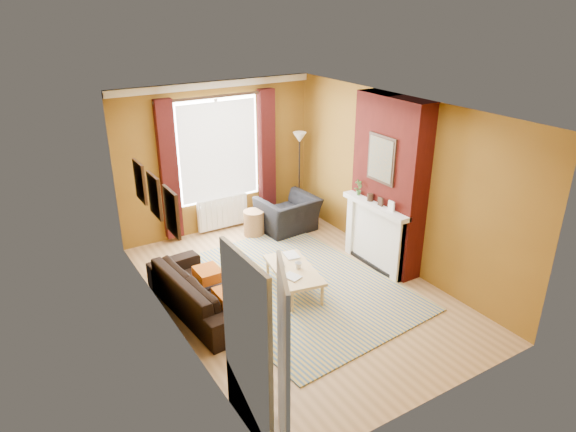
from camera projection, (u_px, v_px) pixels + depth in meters
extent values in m
plane|color=#9A7246|center=(296.00, 290.00, 7.88)|extent=(5.50, 5.50, 0.00)
cube|color=brown|center=(217.00, 158.00, 9.48)|extent=(3.80, 0.02, 2.80)
cube|color=brown|center=(443.00, 293.00, 5.17)|extent=(3.80, 0.02, 2.80)
cube|color=brown|center=(397.00, 183.00, 8.24)|extent=(0.02, 5.50, 2.80)
cube|color=brown|center=(169.00, 236.00, 6.41)|extent=(0.02, 5.50, 2.80)
cube|color=white|center=(298.00, 108.00, 6.77)|extent=(3.80, 5.50, 0.01)
cube|color=#420D09|center=(389.00, 185.00, 8.15)|extent=(0.35, 1.40, 2.80)
cube|color=white|center=(376.00, 236.00, 8.40)|extent=(0.12, 1.30, 1.10)
cube|color=white|center=(375.00, 206.00, 8.16)|extent=(0.22, 1.40, 0.08)
cube|color=white|center=(399.00, 251.00, 7.94)|extent=(0.16, 0.14, 1.04)
cube|color=white|center=(353.00, 225.00, 8.85)|extent=(0.16, 0.14, 1.04)
cube|color=black|center=(377.00, 241.00, 8.45)|extent=(0.06, 0.80, 0.90)
cube|color=black|center=(374.00, 263.00, 8.61)|extent=(0.20, 1.00, 0.06)
cube|color=white|center=(391.00, 206.00, 7.85)|extent=(0.03, 0.12, 0.16)
cube|color=black|center=(380.00, 202.00, 8.05)|extent=(0.03, 0.10, 0.14)
cylinder|color=black|center=(370.00, 197.00, 8.25)|extent=(0.10, 0.10, 0.12)
cube|color=black|center=(381.00, 159.00, 7.89)|extent=(0.03, 0.60, 0.75)
cube|color=#966332|center=(380.00, 159.00, 7.88)|extent=(0.01, 0.52, 0.66)
cube|color=white|center=(214.00, 85.00, 8.92)|extent=(3.80, 0.08, 0.12)
cube|color=white|center=(218.00, 151.00, 9.40)|extent=(1.60, 0.04, 1.90)
cube|color=silver|center=(219.00, 151.00, 9.37)|extent=(1.50, 0.02, 1.80)
cube|color=white|center=(218.00, 151.00, 9.38)|extent=(0.06, 0.04, 1.90)
cube|color=#3D0E0D|center=(169.00, 171.00, 8.94)|extent=(0.30, 0.16, 2.50)
cube|color=#3D0E0D|center=(267.00, 154.00, 9.88)|extent=(0.30, 0.16, 2.50)
cylinder|color=black|center=(217.00, 96.00, 8.93)|extent=(2.30, 0.05, 0.05)
cube|color=white|center=(223.00, 212.00, 9.82)|extent=(1.00, 0.10, 0.60)
cube|color=white|center=(202.00, 218.00, 9.55)|extent=(0.04, 0.03, 0.56)
cube|color=white|center=(207.00, 217.00, 9.61)|extent=(0.04, 0.03, 0.56)
cube|color=white|center=(213.00, 216.00, 9.66)|extent=(0.04, 0.03, 0.56)
cube|color=white|center=(218.00, 215.00, 9.71)|extent=(0.04, 0.03, 0.56)
cube|color=white|center=(223.00, 213.00, 9.77)|extent=(0.04, 0.03, 0.56)
cube|color=white|center=(229.00, 212.00, 9.82)|extent=(0.04, 0.03, 0.56)
cube|color=white|center=(234.00, 211.00, 9.87)|extent=(0.04, 0.03, 0.56)
cube|color=white|center=(239.00, 210.00, 9.92)|extent=(0.04, 0.03, 0.56)
cube|color=white|center=(244.00, 209.00, 9.98)|extent=(0.04, 0.03, 0.56)
cube|color=black|center=(172.00, 212.00, 6.21)|extent=(0.04, 0.44, 0.58)
cube|color=gold|center=(174.00, 212.00, 6.22)|extent=(0.01, 0.38, 0.52)
cube|color=black|center=(155.00, 196.00, 6.72)|extent=(0.04, 0.44, 0.58)
cube|color=#349E78|center=(156.00, 195.00, 6.73)|extent=(0.01, 0.38, 0.52)
cube|color=black|center=(140.00, 182.00, 7.23)|extent=(0.04, 0.44, 0.58)
cube|color=#C54131|center=(142.00, 181.00, 7.24)|extent=(0.01, 0.38, 0.52)
cube|color=white|center=(247.00, 350.00, 4.98)|extent=(0.05, 0.94, 2.06)
cube|color=black|center=(249.00, 349.00, 4.99)|extent=(0.02, 0.80, 1.98)
cube|color=white|center=(283.00, 364.00, 4.79)|extent=(0.37, 0.74, 1.98)
imported|color=#417734|center=(359.00, 187.00, 8.45)|extent=(0.14, 0.10, 0.27)
cube|color=#AF4D0E|center=(229.00, 296.00, 6.83)|extent=(0.34, 0.40, 0.16)
cube|color=#AF4D0E|center=(208.00, 274.00, 7.38)|extent=(0.34, 0.40, 0.16)
cube|color=#2E5281|center=(295.00, 285.00, 7.99)|extent=(2.99, 3.92, 0.02)
imported|color=black|center=(202.00, 290.00, 7.30)|extent=(1.00, 2.14, 0.61)
imported|color=black|center=(288.00, 214.00, 9.76)|extent=(1.10, 0.98, 0.67)
cube|color=#D4B67A|center=(294.00, 270.00, 7.71)|extent=(0.79, 1.26, 0.05)
cylinder|color=#D4B67A|center=(292.00, 302.00, 7.26)|extent=(0.06, 0.06, 0.34)
cylinder|color=#D4B67A|center=(322.00, 296.00, 7.42)|extent=(0.06, 0.06, 0.34)
cylinder|color=#D4B67A|center=(268.00, 268.00, 8.17)|extent=(0.06, 0.06, 0.34)
cylinder|color=#D4B67A|center=(295.00, 263.00, 8.32)|extent=(0.06, 0.06, 0.34)
cylinder|color=olive|center=(254.00, 223.00, 9.62)|extent=(0.44, 0.44, 0.48)
cylinder|color=black|center=(299.00, 217.00, 10.45)|extent=(0.30, 0.30, 0.03)
cylinder|color=black|center=(299.00, 178.00, 10.12)|extent=(0.03, 0.03, 1.63)
cone|color=beige|center=(300.00, 137.00, 9.79)|extent=(0.30, 0.30, 0.20)
imported|color=#999999|center=(288.00, 279.00, 7.39)|extent=(0.26, 0.30, 0.02)
imported|color=#999999|center=(285.00, 256.00, 8.04)|extent=(0.25, 0.31, 0.02)
imported|color=#999999|center=(298.00, 265.00, 7.69)|extent=(0.12, 0.12, 0.10)
cube|color=#28282A|center=(282.00, 264.00, 7.80)|extent=(0.12, 0.18, 0.02)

